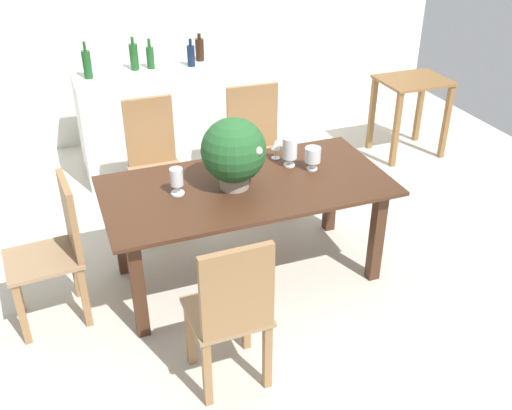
# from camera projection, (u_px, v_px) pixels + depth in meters

# --- Properties ---
(ground_plane) EXTENTS (7.04, 7.04, 0.00)m
(ground_plane) POSITION_uv_depth(u_px,v_px,m) (240.00, 261.00, 4.38)
(ground_plane) COLOR beige
(back_wall) EXTENTS (6.40, 0.10, 2.60)m
(back_wall) POSITION_uv_depth(u_px,v_px,m) (152.00, 11.00, 5.82)
(back_wall) COLOR silver
(back_wall) RESTS_ON ground
(dining_table) EXTENTS (1.90, 0.95, 0.74)m
(dining_table) POSITION_uv_depth(u_px,v_px,m) (247.00, 199.00, 3.93)
(dining_table) COLOR #422616
(dining_table) RESTS_ON ground
(chair_near_left) EXTENTS (0.43, 0.41, 0.99)m
(chair_near_left) POSITION_uv_depth(u_px,v_px,m) (232.00, 310.00, 3.07)
(chair_near_left) COLOR olive
(chair_near_left) RESTS_ON ground
(chair_far_right) EXTENTS (0.49, 0.47, 1.02)m
(chair_far_right) POSITION_uv_depth(u_px,v_px,m) (256.00, 142.00, 4.87)
(chair_far_right) COLOR olive
(chair_far_right) RESTS_ON ground
(chair_far_left) EXTENTS (0.42, 0.45, 1.03)m
(chair_far_left) POSITION_uv_depth(u_px,v_px,m) (154.00, 159.00, 4.61)
(chair_far_left) COLOR olive
(chair_far_left) RESTS_ON ground
(chair_head_end) EXTENTS (0.48, 0.44, 0.96)m
(chair_head_end) POSITION_uv_depth(u_px,v_px,m) (57.00, 247.00, 3.61)
(chair_head_end) COLOR olive
(chair_head_end) RESTS_ON ground
(flower_centerpiece) EXTENTS (0.42, 0.42, 0.47)m
(flower_centerpiece) POSITION_uv_depth(u_px,v_px,m) (234.00, 152.00, 3.71)
(flower_centerpiece) COLOR gray
(flower_centerpiece) RESTS_ON dining_table
(crystal_vase_left) EXTENTS (0.11, 0.11, 0.16)m
(crystal_vase_left) POSITION_uv_depth(u_px,v_px,m) (313.00, 156.00, 4.01)
(crystal_vase_left) COLOR silver
(crystal_vase_left) RESTS_ON dining_table
(crystal_vase_center_near) EXTENTS (0.09, 0.09, 0.18)m
(crystal_vase_center_near) POSITION_uv_depth(u_px,v_px,m) (177.00, 179.00, 3.70)
(crystal_vase_center_near) COLOR silver
(crystal_vase_center_near) RESTS_ON dining_table
(crystal_vase_right) EXTENTS (0.10, 0.10, 0.21)m
(crystal_vase_right) POSITION_uv_depth(u_px,v_px,m) (290.00, 149.00, 4.04)
(crystal_vase_right) COLOR silver
(crystal_vase_right) RESTS_ON dining_table
(wine_glass) EXTENTS (0.07, 0.07, 0.14)m
(wine_glass) POSITION_uv_depth(u_px,v_px,m) (276.00, 145.00, 4.16)
(wine_glass) COLOR silver
(wine_glass) RESTS_ON dining_table
(kitchen_counter) EXTENTS (1.42, 0.69, 0.95)m
(kitchen_counter) POSITION_uv_depth(u_px,v_px,m) (158.00, 120.00, 5.52)
(kitchen_counter) COLOR silver
(kitchen_counter) RESTS_ON ground
(wine_bottle_clear) EXTENTS (0.07, 0.07, 0.27)m
(wine_bottle_clear) POSITION_uv_depth(u_px,v_px,m) (150.00, 57.00, 5.30)
(wine_bottle_clear) COLOR #194C1E
(wine_bottle_clear) RESTS_ON kitchen_counter
(wine_bottle_amber) EXTENTS (0.08, 0.08, 0.25)m
(wine_bottle_amber) POSITION_uv_depth(u_px,v_px,m) (200.00, 49.00, 5.51)
(wine_bottle_amber) COLOR black
(wine_bottle_amber) RESTS_ON kitchen_counter
(wine_bottle_dark) EXTENTS (0.08, 0.08, 0.32)m
(wine_bottle_dark) POSITION_uv_depth(u_px,v_px,m) (87.00, 64.00, 5.05)
(wine_bottle_dark) COLOR #194C1E
(wine_bottle_dark) RESTS_ON kitchen_counter
(wine_bottle_green) EXTENTS (0.07, 0.07, 0.25)m
(wine_bottle_green) POSITION_uv_depth(u_px,v_px,m) (191.00, 55.00, 5.36)
(wine_bottle_green) COLOR #0F1E38
(wine_bottle_green) RESTS_ON kitchen_counter
(wine_bottle_tall) EXTENTS (0.08, 0.08, 0.29)m
(wine_bottle_tall) POSITION_uv_depth(u_px,v_px,m) (134.00, 57.00, 5.26)
(wine_bottle_tall) COLOR #194C1E
(wine_bottle_tall) RESTS_ON kitchen_counter
(side_table) EXTENTS (0.65, 0.53, 0.77)m
(side_table) POSITION_uv_depth(u_px,v_px,m) (411.00, 98.00, 5.73)
(side_table) COLOR brown
(side_table) RESTS_ON ground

